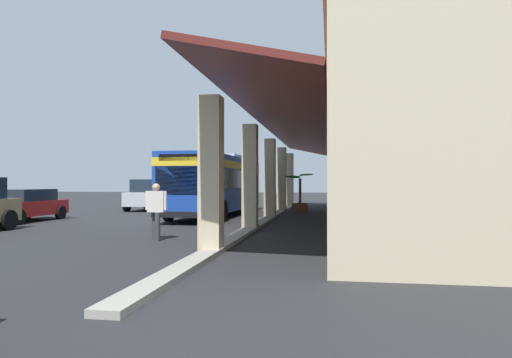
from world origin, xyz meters
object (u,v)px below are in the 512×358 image
Objects in this scene: parked_suv_silver at (152,194)px; pedestrian at (156,208)px; transit_bus at (217,181)px; potted_palm at (300,203)px; parked_sedan_red at (24,205)px.

pedestrian is (14.43, 6.09, -0.03)m from parked_suv_silver.
transit_bus reaches higher than potted_palm.
potted_palm is (0.58, 9.60, -0.44)m from parked_suv_silver.
pedestrian is at bearing -14.21° from potted_palm.
parked_sedan_red is at bearing -122.18° from pedestrian.
parked_sedan_red is 1.91× the size of potted_palm.
parked_suv_silver is 15.66m from pedestrian.
parked_suv_silver is 2.78× the size of pedestrian.
parked_suv_silver is at bearing 165.18° from parked_sedan_red.
parked_sedan_red is at bearing -57.97° from transit_bus.
potted_palm reaches higher than pedestrian.
potted_palm is at bearing 130.81° from transit_bus.
pedestrian is at bearing 22.89° from parked_suv_silver.
parked_sedan_red is 10.04m from pedestrian.
parked_sedan_red is at bearing -54.67° from potted_palm.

